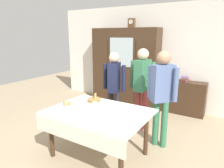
{
  "coord_description": "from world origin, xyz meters",
  "views": [
    {
      "loc": [
        1.72,
        -2.59,
        1.94
      ],
      "look_at": [
        0.0,
        0.2,
        1.13
      ],
      "focal_mm": 32.15,
      "sensor_mm": 36.0,
      "label": 1
    }
  ],
  "objects_px": {
    "dining_table": "(97,118)",
    "pastry_plate": "(67,104)",
    "book_stack": "(185,79)",
    "bread_basket": "(94,100)",
    "bookshelf_low": "(183,97)",
    "spoon_front_edge": "(98,124)",
    "wall_cabinet": "(125,67)",
    "tea_cup_near_left": "(104,103)",
    "tea_cup_far_left": "(95,104)",
    "tea_cup_mid_left": "(127,117)",
    "person_behind_table_left": "(162,90)",
    "mantel_clock": "(132,23)",
    "person_near_right_end": "(114,83)",
    "spoon_far_right": "(58,111)",
    "spoon_far_left": "(101,118)",
    "person_by_cabinet": "(142,81)"
  },
  "relations": [
    {
      "from": "wall_cabinet",
      "to": "tea_cup_mid_left",
      "type": "height_order",
      "value": "wall_cabinet"
    },
    {
      "from": "wall_cabinet",
      "to": "bookshelf_low",
      "type": "bearing_deg",
      "value": 1.78
    },
    {
      "from": "tea_cup_mid_left",
      "to": "person_behind_table_left",
      "type": "xyz_separation_m",
      "value": [
        0.22,
        0.84,
        0.23
      ]
    },
    {
      "from": "spoon_far_left",
      "to": "person_near_right_end",
      "type": "relative_size",
      "value": 0.07
    },
    {
      "from": "wall_cabinet",
      "to": "spoon_front_edge",
      "type": "bearing_deg",
      "value": -68.43
    },
    {
      "from": "tea_cup_near_left",
      "to": "spoon_front_edge",
      "type": "xyz_separation_m",
      "value": [
        0.35,
        -0.69,
        -0.02
      ]
    },
    {
      "from": "mantel_clock",
      "to": "spoon_front_edge",
      "type": "xyz_separation_m",
      "value": [
        0.98,
        -2.95,
        -1.45
      ]
    },
    {
      "from": "dining_table",
      "to": "person_near_right_end",
      "type": "relative_size",
      "value": 0.98
    },
    {
      "from": "wall_cabinet",
      "to": "tea_cup_near_left",
      "type": "xyz_separation_m",
      "value": [
        0.81,
        -2.26,
        -0.25
      ]
    },
    {
      "from": "book_stack",
      "to": "spoon_far_right",
      "type": "height_order",
      "value": "book_stack"
    },
    {
      "from": "tea_cup_mid_left",
      "to": "spoon_front_edge",
      "type": "xyz_separation_m",
      "value": [
        -0.25,
        -0.37,
        -0.02
      ]
    },
    {
      "from": "mantel_clock",
      "to": "pastry_plate",
      "type": "xyz_separation_m",
      "value": [
        0.11,
        -2.61,
        -1.44
      ]
    },
    {
      "from": "person_by_cabinet",
      "to": "tea_cup_near_left",
      "type": "bearing_deg",
      "value": -105.01
    },
    {
      "from": "wall_cabinet",
      "to": "bookshelf_low",
      "type": "distance_m",
      "value": 1.75
    },
    {
      "from": "tea_cup_mid_left",
      "to": "spoon_front_edge",
      "type": "height_order",
      "value": "tea_cup_mid_left"
    },
    {
      "from": "spoon_far_right",
      "to": "person_behind_table_left",
      "type": "relative_size",
      "value": 0.07
    },
    {
      "from": "tea_cup_mid_left",
      "to": "person_behind_table_left",
      "type": "relative_size",
      "value": 0.08
    },
    {
      "from": "spoon_far_left",
      "to": "person_behind_table_left",
      "type": "distance_m",
      "value": 1.19
    },
    {
      "from": "book_stack",
      "to": "person_by_cabinet",
      "type": "height_order",
      "value": "person_by_cabinet"
    },
    {
      "from": "bookshelf_low",
      "to": "spoon_far_right",
      "type": "relative_size",
      "value": 8.77
    },
    {
      "from": "person_behind_table_left",
      "to": "spoon_front_edge",
      "type": "bearing_deg",
      "value": -111.28
    },
    {
      "from": "bookshelf_low",
      "to": "tea_cup_near_left",
      "type": "relative_size",
      "value": 8.03
    },
    {
      "from": "person_near_right_end",
      "to": "mantel_clock",
      "type": "bearing_deg",
      "value": 103.91
    },
    {
      "from": "spoon_front_edge",
      "to": "person_near_right_end",
      "type": "relative_size",
      "value": 0.07
    },
    {
      "from": "tea_cup_mid_left",
      "to": "person_by_cabinet",
      "type": "height_order",
      "value": "person_by_cabinet"
    },
    {
      "from": "dining_table",
      "to": "tea_cup_near_left",
      "type": "distance_m",
      "value": 0.37
    },
    {
      "from": "mantel_clock",
      "to": "person_near_right_end",
      "type": "bearing_deg",
      "value": -76.09
    },
    {
      "from": "book_stack",
      "to": "bread_basket",
      "type": "height_order",
      "value": "bread_basket"
    },
    {
      "from": "person_by_cabinet",
      "to": "spoon_front_edge",
      "type": "bearing_deg",
      "value": -86.94
    },
    {
      "from": "tea_cup_far_left",
      "to": "tea_cup_mid_left",
      "type": "xyz_separation_m",
      "value": [
        0.7,
        -0.19,
        0.0
      ]
    },
    {
      "from": "spoon_far_left",
      "to": "dining_table",
      "type": "bearing_deg",
      "value": 136.45
    },
    {
      "from": "spoon_front_edge",
      "to": "person_by_cabinet",
      "type": "xyz_separation_m",
      "value": [
        -0.09,
        1.67,
        0.24
      ]
    },
    {
      "from": "mantel_clock",
      "to": "tea_cup_mid_left",
      "type": "xyz_separation_m",
      "value": [
        1.23,
        -2.58,
        -1.42
      ]
    },
    {
      "from": "wall_cabinet",
      "to": "spoon_far_left",
      "type": "bearing_deg",
      "value": -68.64
    },
    {
      "from": "tea_cup_far_left",
      "to": "tea_cup_mid_left",
      "type": "relative_size",
      "value": 1.0
    },
    {
      "from": "tea_cup_near_left",
      "to": "dining_table",
      "type": "bearing_deg",
      "value": -75.28
    },
    {
      "from": "bread_basket",
      "to": "spoon_front_edge",
      "type": "height_order",
      "value": "bread_basket"
    },
    {
      "from": "person_near_right_end",
      "to": "tea_cup_mid_left",
      "type": "bearing_deg",
      "value": -51.44
    },
    {
      "from": "spoon_far_left",
      "to": "person_behind_table_left",
      "type": "bearing_deg",
      "value": 61.36
    },
    {
      "from": "tea_cup_mid_left",
      "to": "person_near_right_end",
      "type": "distance_m",
      "value": 1.39
    },
    {
      "from": "bread_basket",
      "to": "spoon_far_right",
      "type": "height_order",
      "value": "bread_basket"
    },
    {
      "from": "bookshelf_low",
      "to": "bread_basket",
      "type": "bearing_deg",
      "value": -114.94
    },
    {
      "from": "dining_table",
      "to": "pastry_plate",
      "type": "xyz_separation_m",
      "value": [
        -0.61,
        -0.02,
        0.12
      ]
    },
    {
      "from": "tea_cup_mid_left",
      "to": "person_behind_table_left",
      "type": "distance_m",
      "value": 0.9
    },
    {
      "from": "bookshelf_low",
      "to": "spoon_far_left",
      "type": "height_order",
      "value": "bookshelf_low"
    },
    {
      "from": "spoon_far_left",
      "to": "tea_cup_far_left",
      "type": "bearing_deg",
      "value": 135.28
    },
    {
      "from": "tea_cup_far_left",
      "to": "pastry_plate",
      "type": "xyz_separation_m",
      "value": [
        -0.42,
        -0.22,
        -0.01
      ]
    },
    {
      "from": "tea_cup_mid_left",
      "to": "person_by_cabinet",
      "type": "bearing_deg",
      "value": 104.5
    },
    {
      "from": "dining_table",
      "to": "person_behind_table_left",
      "type": "height_order",
      "value": "person_behind_table_left"
    },
    {
      "from": "pastry_plate",
      "to": "tea_cup_mid_left",
      "type": "bearing_deg",
      "value": 1.54
    }
  ]
}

